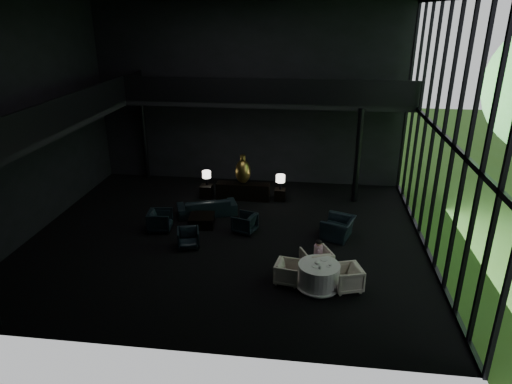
# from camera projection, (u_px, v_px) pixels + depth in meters

# --- Properties ---
(floor) EXTENTS (14.00, 12.00, 0.02)m
(floor) POSITION_uv_depth(u_px,v_px,m) (227.00, 237.00, 16.49)
(floor) COLOR black
(floor) RESTS_ON ground
(wall_back) EXTENTS (14.00, 0.04, 8.00)m
(wall_back) POSITION_uv_depth(u_px,v_px,m) (249.00, 97.00, 20.53)
(wall_back) COLOR black
(wall_back) RESTS_ON ground
(wall_front) EXTENTS (14.00, 0.04, 8.00)m
(wall_front) POSITION_uv_depth(u_px,v_px,m) (169.00, 198.00, 9.47)
(wall_front) COLOR black
(wall_front) RESTS_ON ground
(wall_left) EXTENTS (0.04, 12.00, 8.00)m
(wall_left) POSITION_uv_depth(u_px,v_px,m) (26.00, 122.00, 15.82)
(wall_left) COLOR black
(wall_left) RESTS_ON ground
(curtain_wall) EXTENTS (0.20, 12.00, 8.00)m
(curtain_wall) POSITION_uv_depth(u_px,v_px,m) (443.00, 135.00, 14.19)
(curtain_wall) COLOR black
(curtain_wall) RESTS_ON ground
(mezzanine_left) EXTENTS (2.00, 12.00, 0.25)m
(mezzanine_left) POSITION_uv_depth(u_px,v_px,m) (53.00, 123.00, 15.70)
(mezzanine_left) COLOR black
(mezzanine_left) RESTS_ON wall_left
(mezzanine_back) EXTENTS (12.00, 2.00, 0.25)m
(mezzanine_back) POSITION_uv_depth(u_px,v_px,m) (269.00, 101.00, 19.49)
(mezzanine_back) COLOR black
(mezzanine_back) RESTS_ON wall_back
(railing_left) EXTENTS (0.06, 12.00, 1.00)m
(railing_left) POSITION_uv_depth(u_px,v_px,m) (78.00, 107.00, 15.36)
(railing_left) COLOR black
(railing_left) RESTS_ON mezzanine_left
(railing_back) EXTENTS (12.00, 0.06, 1.00)m
(railing_back) POSITION_uv_depth(u_px,v_px,m) (267.00, 91.00, 18.35)
(railing_back) COLOR black
(railing_back) RESTS_ON mezzanine_back
(column_nw) EXTENTS (0.24, 0.24, 4.00)m
(column_nw) POSITION_uv_depth(u_px,v_px,m) (144.00, 138.00, 21.58)
(column_nw) COLOR black
(column_nw) RESTS_ON floor
(column_ne) EXTENTS (0.24, 0.24, 4.00)m
(column_ne) POSITION_uv_depth(u_px,v_px,m) (358.00, 156.00, 18.87)
(column_ne) COLOR black
(column_ne) RESTS_ON floor
(console) EXTENTS (2.28, 0.52, 0.73)m
(console) POSITION_uv_depth(u_px,v_px,m) (243.00, 191.00, 19.65)
(console) COLOR black
(console) RESTS_ON floor
(bronze_urn) EXTENTS (0.66, 0.66, 1.24)m
(bronze_urn) POSITION_uv_depth(u_px,v_px,m) (243.00, 171.00, 19.36)
(bronze_urn) COLOR #9A6923
(bronze_urn) RESTS_ON console
(side_table_left) EXTENTS (0.51, 0.51, 0.56)m
(side_table_left) POSITION_uv_depth(u_px,v_px,m) (207.00, 191.00, 19.85)
(side_table_left) COLOR black
(side_table_left) RESTS_ON floor
(table_lamp_left) EXTENTS (0.37, 0.37, 0.62)m
(table_lamp_left) POSITION_uv_depth(u_px,v_px,m) (207.00, 175.00, 19.68)
(table_lamp_left) COLOR black
(table_lamp_left) RESTS_ON side_table_left
(side_table_right) EXTENTS (0.46, 0.46, 0.50)m
(side_table_right) POSITION_uv_depth(u_px,v_px,m) (280.00, 195.00, 19.58)
(side_table_right) COLOR black
(side_table_right) RESTS_ON floor
(table_lamp_right) EXTENTS (0.38, 0.38, 0.64)m
(table_lamp_right) POSITION_uv_depth(u_px,v_px,m) (280.00, 179.00, 19.32)
(table_lamp_right) COLOR black
(table_lamp_right) RESTS_ON side_table_right
(sofa) EXTENTS (2.69, 1.63, 1.01)m
(sofa) POSITION_uv_depth(u_px,v_px,m) (207.00, 203.00, 18.11)
(sofa) COLOR black
(sofa) RESTS_ON floor
(lounge_armchair_west) EXTENTS (0.95, 1.00, 0.93)m
(lounge_armchair_west) POSITION_uv_depth(u_px,v_px,m) (160.00, 219.00, 16.83)
(lounge_armchair_west) COLOR black
(lounge_armchair_west) RESTS_ON floor
(lounge_armchair_east) EXTENTS (0.93, 0.96, 0.80)m
(lounge_armchair_east) POSITION_uv_depth(u_px,v_px,m) (245.00, 222.00, 16.72)
(lounge_armchair_east) COLOR black
(lounge_armchair_east) RESTS_ON floor
(lounge_armchair_south) EXTENTS (0.85, 0.82, 0.72)m
(lounge_armchair_south) POSITION_uv_depth(u_px,v_px,m) (188.00, 238.00, 15.65)
(lounge_armchair_south) COLOR black
(lounge_armchair_south) RESTS_ON floor
(window_armchair) EXTENTS (1.19, 1.46, 1.10)m
(window_armchair) POSITION_uv_depth(u_px,v_px,m) (338.00, 224.00, 16.24)
(window_armchair) COLOR black
(window_armchair) RESTS_ON floor
(coffee_table) EXTENTS (1.03, 1.03, 0.41)m
(coffee_table) POSITION_uv_depth(u_px,v_px,m) (202.00, 221.00, 17.28)
(coffee_table) COLOR black
(coffee_table) RESTS_ON floor
(dining_table) EXTENTS (1.38, 1.38, 0.75)m
(dining_table) POSITION_uv_depth(u_px,v_px,m) (319.00, 277.00, 13.40)
(dining_table) COLOR white
(dining_table) RESTS_ON floor
(dining_chair_north) EXTENTS (1.19, 1.16, 0.94)m
(dining_chair_north) POSITION_uv_depth(u_px,v_px,m) (317.00, 259.00, 14.10)
(dining_chair_north) COLOR silver
(dining_chair_north) RESTS_ON floor
(dining_chair_east) EXTENTS (0.99, 1.02, 0.85)m
(dining_chair_east) POSITION_uv_depth(u_px,v_px,m) (347.00, 276.00, 13.26)
(dining_chair_east) COLOR beige
(dining_chair_east) RESTS_ON floor
(dining_chair_west) EXTENTS (0.77, 0.80, 0.72)m
(dining_chair_west) POSITION_uv_depth(u_px,v_px,m) (288.00, 272.00, 13.61)
(dining_chair_west) COLOR silver
(dining_chair_west) RESTS_ON floor
(child) EXTENTS (0.27, 0.27, 0.58)m
(child) POSITION_uv_depth(u_px,v_px,m) (318.00, 248.00, 14.16)
(child) COLOR pink
(child) RESTS_ON dining_chair_north
(plate_a) EXTENTS (0.28, 0.28, 0.01)m
(plate_a) POSITION_uv_depth(u_px,v_px,m) (316.00, 266.00, 13.16)
(plate_a) COLOR white
(plate_a) RESTS_ON dining_table
(plate_b) EXTENTS (0.27, 0.27, 0.01)m
(plate_b) POSITION_uv_depth(u_px,v_px,m) (324.00, 260.00, 13.50)
(plate_b) COLOR white
(plate_b) RESTS_ON dining_table
(saucer) EXTENTS (0.16, 0.16, 0.01)m
(saucer) POSITION_uv_depth(u_px,v_px,m) (328.00, 266.00, 13.15)
(saucer) COLOR white
(saucer) RESTS_ON dining_table
(coffee_cup) EXTENTS (0.10, 0.10, 0.06)m
(coffee_cup) POSITION_uv_depth(u_px,v_px,m) (330.00, 265.00, 13.16)
(coffee_cup) COLOR white
(coffee_cup) RESTS_ON saucer
(cereal_bowl) EXTENTS (0.17, 0.17, 0.08)m
(cereal_bowl) POSITION_uv_depth(u_px,v_px,m) (317.00, 262.00, 13.27)
(cereal_bowl) COLOR white
(cereal_bowl) RESTS_ON dining_table
(cream_pot) EXTENTS (0.08, 0.08, 0.08)m
(cream_pot) POSITION_uv_depth(u_px,v_px,m) (320.00, 268.00, 13.01)
(cream_pot) COLOR #99999E
(cream_pot) RESTS_ON dining_table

